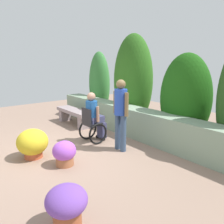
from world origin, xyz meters
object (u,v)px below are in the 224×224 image
at_px(person_standing_companion, 121,110).
at_px(flower_pot_red_accent, 67,204).
at_px(person_in_wheelchair, 94,119).
at_px(stone_bench, 74,114).
at_px(flower_pot_terracotta_by_wall, 64,153).
at_px(flower_pot_purple_near, 33,143).

relative_size(person_standing_companion, flower_pot_red_accent, 2.94).
xyz_separation_m(person_in_wheelchair, flower_pot_red_accent, (2.41, -2.07, -0.30)).
bearing_deg(stone_bench, person_standing_companion, 2.27).
xyz_separation_m(stone_bench, flower_pot_red_accent, (4.19, -2.48, -0.03)).
relative_size(person_standing_companion, flower_pot_terracotta_by_wall, 3.27).
bearing_deg(person_in_wheelchair, flower_pot_purple_near, -96.57).
xyz_separation_m(person_standing_companion, flower_pot_terracotta_by_wall, (-0.11, -1.43, -0.72)).
bearing_deg(flower_pot_terracotta_by_wall, person_in_wheelchair, 121.70).
relative_size(stone_bench, person_standing_companion, 0.97).
xyz_separation_m(flower_pot_purple_near, flower_pot_terracotta_by_wall, (0.78, 0.37, -0.07)).
height_order(stone_bench, flower_pot_red_accent, flower_pot_red_accent).
height_order(flower_pot_purple_near, flower_pot_red_accent, flower_pot_purple_near).
relative_size(stone_bench, flower_pot_red_accent, 2.86).
distance_m(flower_pot_purple_near, flower_pot_red_accent, 2.45).
relative_size(flower_pot_purple_near, flower_pot_terracotta_by_wall, 1.31).
height_order(person_in_wheelchair, flower_pot_terracotta_by_wall, person_in_wheelchair).
bearing_deg(flower_pot_purple_near, stone_bench, 131.02).
bearing_deg(flower_pot_terracotta_by_wall, flower_pot_purple_near, -154.58).
height_order(stone_bench, flower_pot_terracotta_by_wall, flower_pot_terracotta_by_wall).
bearing_deg(person_standing_companion, flower_pot_red_accent, -46.59).
bearing_deg(person_standing_companion, flower_pot_terracotta_by_wall, -85.15).
distance_m(person_standing_companion, flower_pot_purple_near, 2.11).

